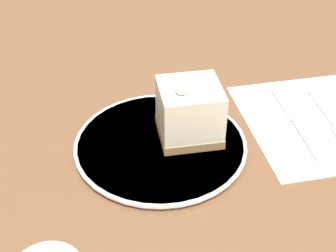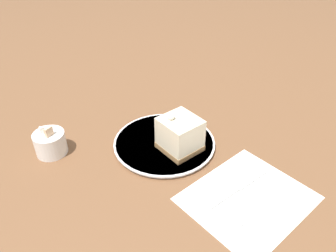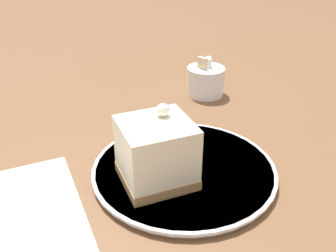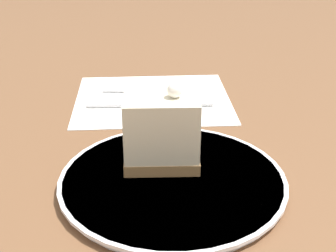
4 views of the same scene
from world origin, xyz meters
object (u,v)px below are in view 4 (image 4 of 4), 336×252
at_px(plate, 173,181).
at_px(cake_slice, 165,126).
at_px(fork, 158,90).
at_px(knife, 138,104).

bearing_deg(plate, cake_slice, -173.63).
bearing_deg(fork, plate, 3.40).
xyz_separation_m(cake_slice, knife, (-0.18, -0.03, -0.05)).
distance_m(fork, knife, 0.07).
bearing_deg(fork, knife, -27.01).
relative_size(plate, cake_slice, 2.51).
relative_size(fork, knife, 0.78).
height_order(plate, knife, plate).
distance_m(plate, fork, 0.28).
distance_m(plate, cake_slice, 0.06).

